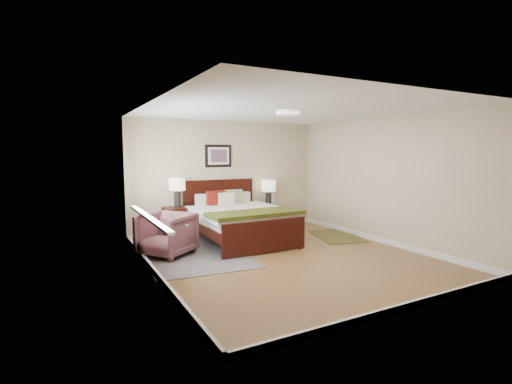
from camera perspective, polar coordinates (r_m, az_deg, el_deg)
floor at (r=6.52m, az=4.74°, el=-9.94°), size 5.00×5.00×0.00m
back_wall at (r=8.49m, az=-4.39°, el=2.40°), size 4.50×0.04×2.50m
front_wall at (r=4.42m, az=22.79°, el=-1.57°), size 4.50×0.04×2.50m
left_wall at (r=5.41m, az=-15.59°, el=0.02°), size 0.04×5.00×2.50m
right_wall at (r=7.74m, az=18.95°, el=1.71°), size 0.04×5.00×2.50m
ceiling at (r=6.30m, az=4.95°, el=12.46°), size 4.50×5.00×0.02m
window at (r=6.09m, az=-16.57°, el=1.86°), size 0.11×2.72×1.32m
door at (r=3.77m, az=-9.34°, el=-5.20°), size 0.06×1.00×2.18m
ceil_fixture at (r=6.30m, az=4.95°, el=12.15°), size 0.44×0.44×0.08m
bed at (r=7.51m, az=-2.68°, el=-3.55°), size 1.79×2.17×1.17m
wall_art at (r=8.35m, az=-5.80°, el=5.55°), size 0.62×0.05×0.50m
nightstand_left at (r=7.91m, az=-11.92°, el=-3.21°), size 0.56×0.50×0.66m
nightstand_right at (r=8.81m, az=1.96°, el=-3.44°), size 0.54×0.40×0.53m
lamp_left at (r=7.86m, az=-12.05°, el=0.80°), size 0.34×0.34×0.61m
lamp_right at (r=8.74m, az=1.93°, el=0.61°), size 0.34×0.34×0.61m
armchair at (r=6.67m, az=-13.59°, el=-6.39°), size 1.14×1.14×0.75m
rug_persian at (r=6.73m, az=-9.38°, el=-9.44°), size 1.89×2.51×0.01m
rug_navy at (r=8.20m, az=12.27°, el=-6.65°), size 1.20×1.49×0.01m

